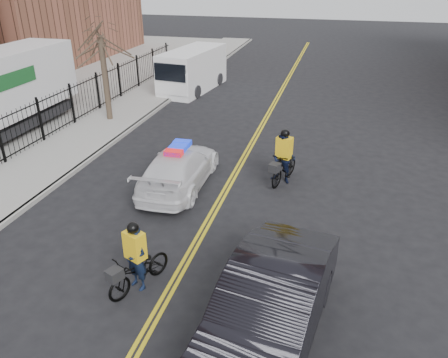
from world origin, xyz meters
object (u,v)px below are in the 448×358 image
police_cruiser (179,168)px  cyclist_near (137,265)px  dark_sedan (269,309)px  cargo_van (192,71)px  cyclist_far (283,162)px

police_cruiser → cyclist_near: bearing=97.9°
dark_sedan → cyclist_near: cyclist_near is taller
cargo_van → dark_sedan: bearing=-60.0°
cargo_van → cyclist_near: bearing=-68.3°
police_cruiser → cyclist_far: bearing=-161.2°
cyclist_near → cyclist_far: cyclist_far is taller
cargo_van → cyclist_far: size_ratio=2.97×
dark_sedan → cyclist_near: bearing=172.7°
cargo_van → cyclist_far: cargo_van is taller
cyclist_near → cyclist_far: 7.24m
police_cruiser → dark_sedan: bearing=122.4°
police_cruiser → dark_sedan: (4.27, -6.38, 0.19)m
dark_sedan → cyclist_far: (-0.75, 7.67, -0.09)m
police_cruiser → dark_sedan: size_ratio=0.90×
cyclist_near → dark_sedan: bearing=8.4°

